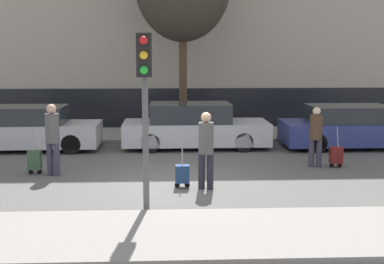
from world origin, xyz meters
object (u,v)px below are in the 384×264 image
(parked_car_0, at_px, (34,129))
(pedestrian_center, at_px, (206,146))
(parked_car_2, at_px, (352,128))
(pedestrian_right, at_px, (316,133))
(trolley_center, at_px, (182,174))
(traffic_light, at_px, (145,86))
(parked_bicycle, at_px, (177,123))
(pedestrian_left, at_px, (52,135))
(trolley_right, at_px, (336,155))
(parked_car_1, at_px, (194,127))
(trolley_left, at_px, (35,160))

(parked_car_0, relative_size, pedestrian_center, 2.29)
(parked_car_2, height_order, pedestrian_right, pedestrian_right)
(trolley_center, relative_size, pedestrian_right, 0.66)
(traffic_light, height_order, parked_bicycle, traffic_light)
(pedestrian_left, bearing_deg, parked_bicycle, 83.00)
(parked_car_2, height_order, trolley_center, parked_car_2)
(trolley_center, distance_m, traffic_light, 2.99)
(parked_car_0, bearing_deg, trolley_right, -19.17)
(parked_car_2, xyz_separation_m, traffic_light, (-6.39, -6.82, 1.82))
(parked_car_1, height_order, parked_car_2, parked_car_1)
(pedestrian_center, height_order, pedestrian_right, pedestrian_center)
(parked_car_2, bearing_deg, trolley_left, -160.45)
(parked_car_1, bearing_deg, parked_car_2, -2.68)
(parked_car_1, xyz_separation_m, parked_car_2, (5.10, -0.24, -0.03))
(parked_car_0, bearing_deg, parked_car_2, -0.59)
(parked_car_0, bearing_deg, pedestrian_left, -69.61)
(parked_car_0, distance_m, trolley_right, 9.25)
(pedestrian_left, height_order, trolley_center, pedestrian_left)
(trolley_center, bearing_deg, pedestrian_right, 29.21)
(traffic_light, bearing_deg, parked_bicycle, 85.31)
(parked_car_0, height_order, pedestrian_left, pedestrian_left)
(trolley_left, distance_m, pedestrian_center, 4.61)
(parked_car_2, bearing_deg, trolley_center, -139.21)
(parked_bicycle, bearing_deg, trolley_right, -52.66)
(parked_car_2, relative_size, pedestrian_right, 2.82)
(trolley_right, bearing_deg, pedestrian_right, 168.91)
(trolley_center, height_order, pedestrian_right, pedestrian_right)
(trolley_center, bearing_deg, pedestrian_center, -14.59)
(pedestrian_left, bearing_deg, parked_car_0, 131.29)
(trolley_center, xyz_separation_m, trolley_right, (4.19, 1.94, 0.02))
(pedestrian_left, bearing_deg, trolley_center, -2.00)
(pedestrian_left, relative_size, parked_bicycle, 1.02)
(trolley_center, height_order, trolley_right, trolley_right)
(parked_car_2, xyz_separation_m, trolley_center, (-5.64, -4.87, -0.32))
(trolley_center, height_order, traffic_light, traffic_light)
(trolley_right, bearing_deg, pedestrian_left, -175.47)
(parked_car_1, xyz_separation_m, trolley_center, (-0.54, -5.10, -0.35))
(trolley_center, bearing_deg, parked_car_2, 40.79)
(parked_car_0, bearing_deg, pedestrian_right, -19.67)
(parked_car_0, xyz_separation_m, trolley_right, (8.73, -3.04, -0.31))
(parked_car_0, height_order, parked_bicycle, parked_car_0)
(trolley_center, bearing_deg, parked_bicycle, 89.89)
(pedestrian_center, relative_size, trolley_center, 1.65)
(pedestrian_right, bearing_deg, traffic_light, 53.20)
(pedestrian_left, bearing_deg, trolley_left, -179.94)
(trolley_right, bearing_deg, trolley_center, -155.21)
(pedestrian_left, bearing_deg, pedestrian_center, -0.87)
(pedestrian_right, distance_m, trolley_right, 0.80)
(trolley_right, bearing_deg, traffic_light, -141.84)
(parked_car_0, relative_size, trolley_center, 3.79)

